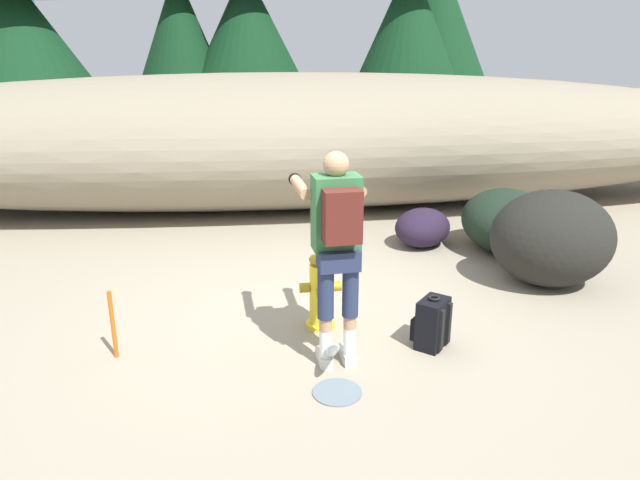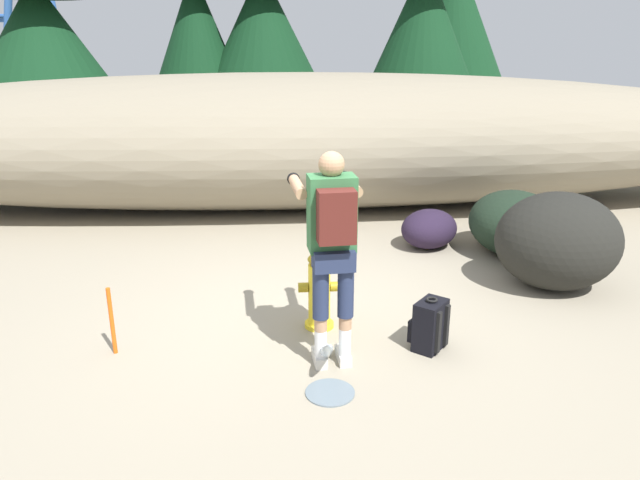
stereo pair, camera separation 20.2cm
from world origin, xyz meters
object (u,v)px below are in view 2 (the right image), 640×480
at_px(utility_worker, 332,234).
at_px(boulder_large, 558,241).
at_px(fire_hydrant, 319,292).
at_px(boulder_mid, 514,223).
at_px(boulder_small, 429,229).
at_px(survey_stake, 112,321).
at_px(spare_backpack, 429,325).

height_order(utility_worker, boulder_large, utility_worker).
bearing_deg(fire_hydrant, boulder_mid, 35.74).
bearing_deg(boulder_small, boulder_mid, -16.83).
xyz_separation_m(fire_hydrant, survey_stake, (-1.77, -0.36, -0.05)).
xyz_separation_m(fire_hydrant, spare_backpack, (0.91, -0.47, -0.14)).
relative_size(boulder_mid, survey_stake, 2.22).
relative_size(utility_worker, boulder_large, 1.35).
relative_size(spare_backpack, survey_stake, 0.78).
height_order(boulder_mid, boulder_small, boulder_mid).
xyz_separation_m(utility_worker, survey_stake, (-1.83, 0.26, -0.81)).
bearing_deg(spare_backpack, survey_stake, 37.82).
relative_size(fire_hydrant, boulder_mid, 0.58).
bearing_deg(survey_stake, utility_worker, -8.09).
bearing_deg(utility_worker, boulder_mid, -50.33).
xyz_separation_m(utility_worker, boulder_small, (1.52, 2.76, -0.86)).
bearing_deg(survey_stake, spare_backpack, -2.48).
relative_size(fire_hydrant, spare_backpack, 1.63).
xyz_separation_m(spare_backpack, boulder_mid, (1.65, 2.32, 0.18)).
height_order(boulder_large, boulder_small, boulder_large).
bearing_deg(boulder_mid, utility_worker, -135.56).
bearing_deg(boulder_small, spare_backpack, -104.17).
distance_m(utility_worker, boulder_mid, 3.59).
distance_m(spare_backpack, boulder_mid, 2.85).
bearing_deg(boulder_large, spare_backpack, -143.77).
xyz_separation_m(utility_worker, boulder_mid, (2.51, 2.46, -0.72)).
xyz_separation_m(spare_backpack, boulder_large, (1.67, 1.23, 0.31)).
relative_size(utility_worker, survey_stake, 2.91).
distance_m(fire_hydrant, survey_stake, 1.81).
bearing_deg(survey_stake, boulder_small, 36.79).
relative_size(spare_backpack, boulder_large, 0.36).
xyz_separation_m(spare_backpack, survey_stake, (-2.69, 0.12, 0.08)).
relative_size(boulder_mid, boulder_small, 1.70).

